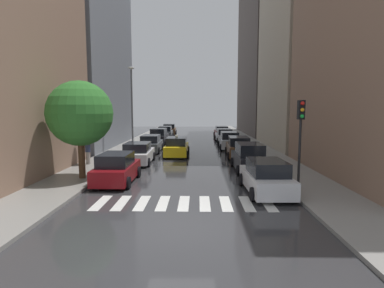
{
  "coord_description": "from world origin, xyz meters",
  "views": [
    {
      "loc": [
        0.6,
        -10.17,
        4.06
      ],
      "look_at": [
        0.07,
        17.99,
        0.85
      ],
      "focal_mm": 29.22,
      "sensor_mm": 36.0,
      "label": 1
    }
  ],
  "objects_px": {
    "street_tree_left": "(80,114)",
    "taxi_midroad": "(177,147)",
    "parked_car_left_fifth": "(165,133)",
    "parked_car_right_nearest": "(266,177)",
    "parked_car_left_fourth": "(159,137)",
    "lamp_post_left": "(132,103)",
    "parked_car_right_second": "(249,158)",
    "traffic_light_right_corner": "(301,125)",
    "parked_car_right_sixth": "(221,132)",
    "parked_car_left_third": "(151,144)",
    "parked_car_right_third": "(238,148)",
    "pedestrian_foreground": "(88,142)",
    "parked_car_left_second": "(138,154)",
    "parked_car_right_fifth": "(224,136)",
    "parked_car_left_nearest": "(117,169)",
    "parked_car_right_fourth": "(229,141)",
    "parked_car_left_sixth": "(169,130)"
  },
  "relations": [
    {
      "from": "parked_car_right_fifth",
      "to": "parked_car_left_nearest",
      "type": "bearing_deg",
      "value": 158.56
    },
    {
      "from": "parked_car_left_sixth",
      "to": "parked_car_right_fifth",
      "type": "relative_size",
      "value": 0.92
    },
    {
      "from": "parked_car_left_fourth",
      "to": "lamp_post_left",
      "type": "relative_size",
      "value": 0.61
    },
    {
      "from": "parked_car_right_second",
      "to": "parked_car_right_fifth",
      "type": "distance_m",
      "value": 17.86
    },
    {
      "from": "parked_car_right_sixth",
      "to": "pedestrian_foreground",
      "type": "xyz_separation_m",
      "value": [
        -11.07,
        -22.38,
        0.95
      ]
    },
    {
      "from": "street_tree_left",
      "to": "taxi_midroad",
      "type": "bearing_deg",
      "value": 63.27
    },
    {
      "from": "parked_car_left_fifth",
      "to": "parked_car_right_fourth",
      "type": "distance_m",
      "value": 13.2
    },
    {
      "from": "parked_car_left_second",
      "to": "parked_car_right_second",
      "type": "height_order",
      "value": "parked_car_right_second"
    },
    {
      "from": "parked_car_left_sixth",
      "to": "parked_car_right_sixth",
      "type": "bearing_deg",
      "value": -121.36
    },
    {
      "from": "parked_car_left_third",
      "to": "parked_car_right_fourth",
      "type": "height_order",
      "value": "parked_car_right_fourth"
    },
    {
      "from": "parked_car_left_nearest",
      "to": "parked_car_right_sixth",
      "type": "relative_size",
      "value": 0.92
    },
    {
      "from": "parked_car_right_sixth",
      "to": "taxi_midroad",
      "type": "distance_m",
      "value": 18.14
    },
    {
      "from": "parked_car_right_fourth",
      "to": "parked_car_right_fifth",
      "type": "distance_m",
      "value": 6.44
    },
    {
      "from": "parked_car_left_second",
      "to": "parked_car_left_nearest",
      "type": "bearing_deg",
      "value": 179.16
    },
    {
      "from": "parked_car_right_nearest",
      "to": "parked_car_right_sixth",
      "type": "distance_m",
      "value": 29.2
    },
    {
      "from": "parked_car_left_nearest",
      "to": "parked_car_right_second",
      "type": "xyz_separation_m",
      "value": [
        7.77,
        3.4,
        0.07
      ]
    },
    {
      "from": "parked_car_left_fourth",
      "to": "parked_car_right_sixth",
      "type": "relative_size",
      "value": 1.03
    },
    {
      "from": "parked_car_left_third",
      "to": "parked_car_right_fourth",
      "type": "bearing_deg",
      "value": -71.07
    },
    {
      "from": "parked_car_right_third",
      "to": "parked_car_right_sixth",
      "type": "bearing_deg",
      "value": 2.01
    },
    {
      "from": "parked_car_left_fourth",
      "to": "parked_car_right_third",
      "type": "relative_size",
      "value": 0.97
    },
    {
      "from": "parked_car_left_fourth",
      "to": "parked_car_right_second",
      "type": "bearing_deg",
      "value": -151.71
    },
    {
      "from": "parked_car_left_third",
      "to": "parked_car_right_nearest",
      "type": "height_order",
      "value": "parked_car_right_nearest"
    },
    {
      "from": "parked_car_left_second",
      "to": "lamp_post_left",
      "type": "bearing_deg",
      "value": 14.24
    },
    {
      "from": "parked_car_right_second",
      "to": "traffic_light_right_corner",
      "type": "distance_m",
      "value": 6.03
    },
    {
      "from": "parked_car_left_sixth",
      "to": "taxi_midroad",
      "type": "height_order",
      "value": "taxi_midroad"
    },
    {
      "from": "parked_car_right_third",
      "to": "street_tree_left",
      "type": "height_order",
      "value": "street_tree_left"
    },
    {
      "from": "parked_car_right_second",
      "to": "traffic_light_right_corner",
      "type": "bearing_deg",
      "value": -165.05
    },
    {
      "from": "parked_car_right_fifth",
      "to": "parked_car_left_fifth",
      "type": "bearing_deg",
      "value": 58.72
    },
    {
      "from": "traffic_light_right_corner",
      "to": "parked_car_left_second",
      "type": "bearing_deg",
      "value": 139.42
    },
    {
      "from": "parked_car_left_second",
      "to": "lamp_post_left",
      "type": "distance_m",
      "value": 7.63
    },
    {
      "from": "parked_car_right_sixth",
      "to": "street_tree_left",
      "type": "relative_size",
      "value": 0.84
    },
    {
      "from": "parked_car_left_second",
      "to": "parked_car_right_fifth",
      "type": "bearing_deg",
      "value": -27.44
    },
    {
      "from": "parked_car_right_fifth",
      "to": "lamp_post_left",
      "type": "distance_m",
      "value": 13.4
    },
    {
      "from": "street_tree_left",
      "to": "parked_car_left_nearest",
      "type": "bearing_deg",
      "value": -13.67
    },
    {
      "from": "parked_car_right_nearest",
      "to": "parked_car_left_fourth",
      "type": "bearing_deg",
      "value": 18.75
    },
    {
      "from": "parked_car_left_fifth",
      "to": "parked_car_right_nearest",
      "type": "height_order",
      "value": "parked_car_left_fifth"
    },
    {
      "from": "parked_car_left_fifth",
      "to": "parked_car_right_sixth",
      "type": "bearing_deg",
      "value": -78.81
    },
    {
      "from": "parked_car_right_fifth",
      "to": "parked_car_left_sixth",
      "type": "bearing_deg",
      "value": 34.51
    },
    {
      "from": "parked_car_left_second",
      "to": "parked_car_left_third",
      "type": "bearing_deg",
      "value": -1.19
    },
    {
      "from": "parked_car_right_fifth",
      "to": "street_tree_left",
      "type": "xyz_separation_m",
      "value": [
        -9.73,
        -20.75,
        3.02
      ]
    },
    {
      "from": "parked_car_left_sixth",
      "to": "parked_car_right_fourth",
      "type": "distance_m",
      "value": 18.51
    },
    {
      "from": "parked_car_left_nearest",
      "to": "parked_car_right_sixth",
      "type": "bearing_deg",
      "value": -15.52
    },
    {
      "from": "parked_car_left_fourth",
      "to": "parked_car_left_sixth",
      "type": "relative_size",
      "value": 1.1
    },
    {
      "from": "street_tree_left",
      "to": "parked_car_left_third",
      "type": "bearing_deg",
      "value": 79.62
    },
    {
      "from": "parked_car_right_nearest",
      "to": "pedestrian_foreground",
      "type": "height_order",
      "value": "pedestrian_foreground"
    },
    {
      "from": "parked_car_left_fifth",
      "to": "taxi_midroad",
      "type": "xyz_separation_m",
      "value": [
        2.63,
        -15.72,
        -0.02
      ]
    },
    {
      "from": "parked_car_right_fifth",
      "to": "lamp_post_left",
      "type": "xyz_separation_m",
      "value": [
        -9.34,
        -8.82,
        3.8
      ]
    },
    {
      "from": "parked_car_right_fourth",
      "to": "traffic_light_right_corner",
      "type": "height_order",
      "value": "traffic_light_right_corner"
    },
    {
      "from": "parked_car_left_second",
      "to": "pedestrian_foreground",
      "type": "bearing_deg",
      "value": 108.61
    },
    {
      "from": "parked_car_right_fifth",
      "to": "taxi_midroad",
      "type": "xyz_separation_m",
      "value": [
        -5.01,
        -11.39,
        0.01
      ]
    }
  ]
}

